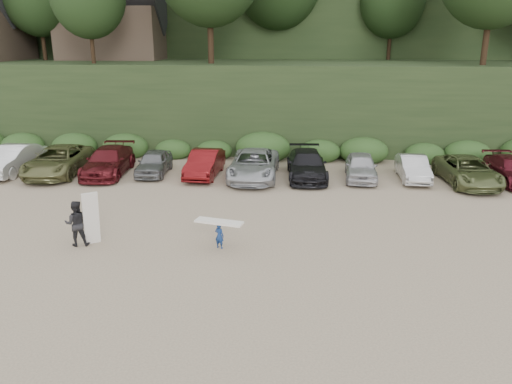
{
  "coord_description": "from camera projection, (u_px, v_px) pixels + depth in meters",
  "views": [
    {
      "loc": [
        3.12,
        -17.66,
        7.75
      ],
      "look_at": [
        1.36,
        3.0,
        1.3
      ],
      "focal_mm": 35.0,
      "sensor_mm": 36.0,
      "label": 1
    }
  ],
  "objects": [
    {
      "name": "hillside_backdrop",
      "position": [
        268.0,
        1.0,
        50.22
      ],
      "size": [
        90.0,
        41.5,
        28.0
      ],
      "color": "black",
      "rests_on": "ground"
    },
    {
      "name": "child_surfer",
      "position": [
        219.0,
        230.0,
        18.95
      ],
      "size": [
        1.92,
        0.94,
        1.11
      ],
      "color": "navy",
      "rests_on": "ground"
    },
    {
      "name": "ground",
      "position": [
        215.0,
        246.0,
        19.36
      ],
      "size": [
        120.0,
        120.0,
        0.0
      ],
      "primitive_type": "plane",
      "color": "tan",
      "rests_on": "ground"
    },
    {
      "name": "adult_surfer",
      "position": [
        78.0,
        223.0,
        19.19
      ],
      "size": [
        1.39,
        0.89,
        2.13
      ],
      "color": "black",
      "rests_on": "ground"
    },
    {
      "name": "parked_cars",
      "position": [
        262.0,
        165.0,
        28.53
      ],
      "size": [
        39.41,
        6.16,
        1.64
      ],
      "color": "#B1B1B6",
      "rests_on": "ground"
    }
  ]
}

